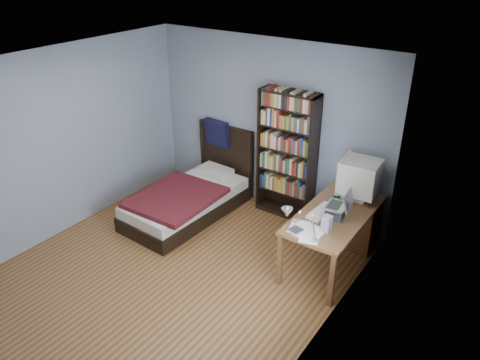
{
  "coord_description": "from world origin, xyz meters",
  "views": [
    {
      "loc": [
        3.29,
        -3.4,
        3.62
      ],
      "look_at": [
        0.39,
        0.8,
        1.01
      ],
      "focal_mm": 35.0,
      "sensor_mm": 36.0,
      "label": 1
    }
  ],
  "objects_px": {
    "laptop": "(337,209)",
    "bed": "(190,197)",
    "keyboard": "(322,212)",
    "soda_can": "(336,199)",
    "desk": "(347,219)",
    "desk_lamp": "(292,216)",
    "crt_monitor": "(359,177)",
    "speaker": "(327,224)",
    "bookshelf": "(287,155)"
  },
  "relations": [
    {
      "from": "soda_can",
      "to": "bookshelf",
      "type": "xyz_separation_m",
      "value": [
        -1.0,
        0.53,
        0.14
      ]
    },
    {
      "from": "desk",
      "to": "bed",
      "type": "relative_size",
      "value": 0.76
    },
    {
      "from": "speaker",
      "to": "soda_can",
      "type": "xyz_separation_m",
      "value": [
        -0.17,
        0.63,
        -0.03
      ]
    },
    {
      "from": "bed",
      "to": "desk_lamp",
      "type": "bearing_deg",
      "value": -24.13
    },
    {
      "from": "speaker",
      "to": "bed",
      "type": "height_order",
      "value": "bed"
    },
    {
      "from": "soda_can",
      "to": "desk_lamp",
      "type": "bearing_deg",
      "value": -87.7
    },
    {
      "from": "laptop",
      "to": "keyboard",
      "type": "distance_m",
      "value": 0.21
    },
    {
      "from": "crt_monitor",
      "to": "desk_lamp",
      "type": "height_order",
      "value": "desk_lamp"
    },
    {
      "from": "desk",
      "to": "speaker",
      "type": "bearing_deg",
      "value": -84.65
    },
    {
      "from": "keyboard",
      "to": "desk_lamp",
      "type": "bearing_deg",
      "value": -79.67
    },
    {
      "from": "keyboard",
      "to": "soda_can",
      "type": "relative_size",
      "value": 3.47
    },
    {
      "from": "crt_monitor",
      "to": "soda_can",
      "type": "relative_size",
      "value": 4.09
    },
    {
      "from": "soda_can",
      "to": "bookshelf",
      "type": "height_order",
      "value": "bookshelf"
    },
    {
      "from": "crt_monitor",
      "to": "laptop",
      "type": "distance_m",
      "value": 0.59
    },
    {
      "from": "keyboard",
      "to": "soda_can",
      "type": "xyz_separation_m",
      "value": [
        0.05,
        0.3,
        0.05
      ]
    },
    {
      "from": "laptop",
      "to": "soda_can",
      "type": "relative_size",
      "value": 2.82
    },
    {
      "from": "keyboard",
      "to": "speaker",
      "type": "xyz_separation_m",
      "value": [
        0.22,
        -0.33,
        0.08
      ]
    },
    {
      "from": "desk",
      "to": "laptop",
      "type": "height_order",
      "value": "laptop"
    },
    {
      "from": "soda_can",
      "to": "speaker",
      "type": "bearing_deg",
      "value": -74.83
    },
    {
      "from": "speaker",
      "to": "bed",
      "type": "xyz_separation_m",
      "value": [
        -2.33,
        0.37,
        -0.57
      ]
    },
    {
      "from": "keyboard",
      "to": "bookshelf",
      "type": "height_order",
      "value": "bookshelf"
    },
    {
      "from": "keyboard",
      "to": "bookshelf",
      "type": "bearing_deg",
      "value": 143.46
    },
    {
      "from": "bookshelf",
      "to": "soda_can",
      "type": "bearing_deg",
      "value": -27.98
    },
    {
      "from": "desk_lamp",
      "to": "crt_monitor",
      "type": "bearing_deg",
      "value": 86.05
    },
    {
      "from": "laptop",
      "to": "bed",
      "type": "height_order",
      "value": "bed"
    },
    {
      "from": "desk",
      "to": "bed",
      "type": "height_order",
      "value": "bed"
    },
    {
      "from": "soda_can",
      "to": "bed",
      "type": "distance_m",
      "value": 2.24
    },
    {
      "from": "laptop",
      "to": "desk_lamp",
      "type": "height_order",
      "value": "desk_lamp"
    },
    {
      "from": "desk",
      "to": "crt_monitor",
      "type": "xyz_separation_m",
      "value": [
        0.06,
        0.05,
        0.61
      ]
    },
    {
      "from": "laptop",
      "to": "soda_can",
      "type": "xyz_separation_m",
      "value": [
        -0.14,
        0.29,
        -0.04
      ]
    },
    {
      "from": "desk",
      "to": "bookshelf",
      "type": "height_order",
      "value": "bookshelf"
    },
    {
      "from": "bed",
      "to": "laptop",
      "type": "bearing_deg",
      "value": -0.64
    },
    {
      "from": "crt_monitor",
      "to": "desk_lamp",
      "type": "distance_m",
      "value": 1.54
    },
    {
      "from": "speaker",
      "to": "bed",
      "type": "distance_m",
      "value": 2.43
    },
    {
      "from": "bookshelf",
      "to": "desk",
      "type": "bearing_deg",
      "value": -15.77
    },
    {
      "from": "laptop",
      "to": "bed",
      "type": "bearing_deg",
      "value": 179.36
    },
    {
      "from": "desk_lamp",
      "to": "speaker",
      "type": "xyz_separation_m",
      "value": [
        0.12,
        0.62,
        -0.37
      ]
    },
    {
      "from": "desk",
      "to": "desk_lamp",
      "type": "height_order",
      "value": "desk_lamp"
    },
    {
      "from": "laptop",
      "to": "desk_lamp",
      "type": "bearing_deg",
      "value": -95.51
    },
    {
      "from": "desk_lamp",
      "to": "soda_can",
      "type": "relative_size",
      "value": 4.51
    },
    {
      "from": "bed",
      "to": "crt_monitor",
      "type": "bearing_deg",
      "value": 13.01
    },
    {
      "from": "desk_lamp",
      "to": "keyboard",
      "type": "xyz_separation_m",
      "value": [
        -0.1,
        0.95,
        -0.46
      ]
    },
    {
      "from": "bookshelf",
      "to": "speaker",
      "type": "bearing_deg",
      "value": -44.8
    },
    {
      "from": "crt_monitor",
      "to": "speaker",
      "type": "xyz_separation_m",
      "value": [
        0.02,
        -0.9,
        -0.2
      ]
    },
    {
      "from": "speaker",
      "to": "keyboard",
      "type": "bearing_deg",
      "value": 128.42
    },
    {
      "from": "speaker",
      "to": "soda_can",
      "type": "height_order",
      "value": "speaker"
    },
    {
      "from": "desk",
      "to": "laptop",
      "type": "distance_m",
      "value": 0.67
    },
    {
      "from": "soda_can",
      "to": "desk",
      "type": "bearing_deg",
      "value": 67.72
    },
    {
      "from": "crt_monitor",
      "to": "keyboard",
      "type": "xyz_separation_m",
      "value": [
        -0.2,
        -0.57,
        -0.28
      ]
    },
    {
      "from": "crt_monitor",
      "to": "soda_can",
      "type": "xyz_separation_m",
      "value": [
        -0.16,
        -0.27,
        -0.23
      ]
    }
  ]
}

